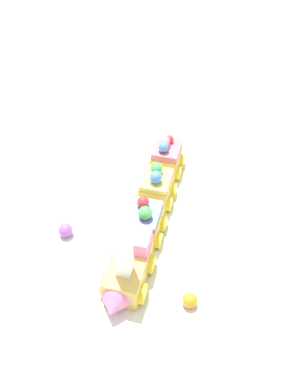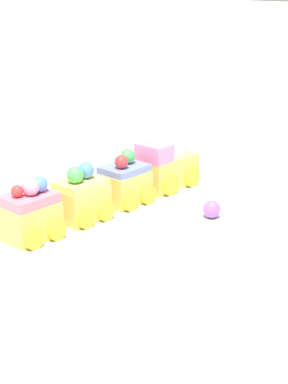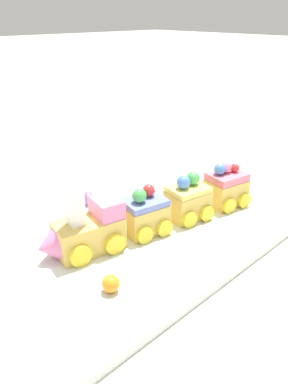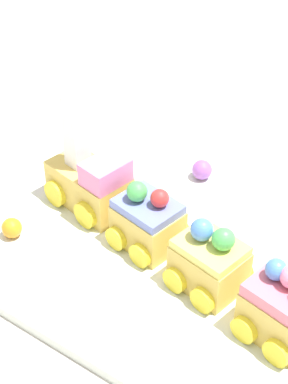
% 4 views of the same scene
% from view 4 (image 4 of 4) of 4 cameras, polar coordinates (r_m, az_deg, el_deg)
% --- Properties ---
extents(ground_plane, '(10.00, 10.00, 0.00)m').
position_cam_4_polar(ground_plane, '(0.68, 3.42, -4.52)').
color(ground_plane, beige).
extents(display_board, '(0.67, 0.36, 0.01)m').
position_cam_4_polar(display_board, '(0.68, 3.44, -4.15)').
color(display_board, silver).
rests_on(display_board, ground_plane).
extents(cake_train_locomotive, '(0.12, 0.08, 0.13)m').
position_cam_4_polar(cake_train_locomotive, '(0.70, -5.27, 1.30)').
color(cake_train_locomotive, '#E0BC56').
rests_on(cake_train_locomotive, display_board).
extents(cake_car_blueberry, '(0.07, 0.07, 0.07)m').
position_cam_4_polar(cake_car_blueberry, '(0.65, 0.32, -2.70)').
color(cake_car_blueberry, '#E0BC56').
rests_on(cake_car_blueberry, display_board).
extents(cake_car_lemon, '(0.07, 0.07, 0.07)m').
position_cam_4_polar(cake_car_lemon, '(0.61, 5.83, -6.27)').
color(cake_car_lemon, '#E0BC56').
rests_on(cake_car_lemon, display_board).
extents(cake_car_strawberry, '(0.07, 0.07, 0.08)m').
position_cam_4_polar(cake_car_strawberry, '(0.57, 12.17, -10.18)').
color(cake_car_strawberry, '#E0BC56').
rests_on(cake_car_strawberry, display_board).
extents(gumball_orange, '(0.02, 0.02, 0.02)m').
position_cam_4_polar(gumball_orange, '(0.68, -11.67, -3.14)').
color(gumball_orange, orange).
rests_on(gumball_orange, display_board).
extents(gumball_purple, '(0.02, 0.02, 0.02)m').
position_cam_4_polar(gumball_purple, '(0.75, 5.18, 1.99)').
color(gumball_purple, '#9956C6').
rests_on(gumball_purple, display_board).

